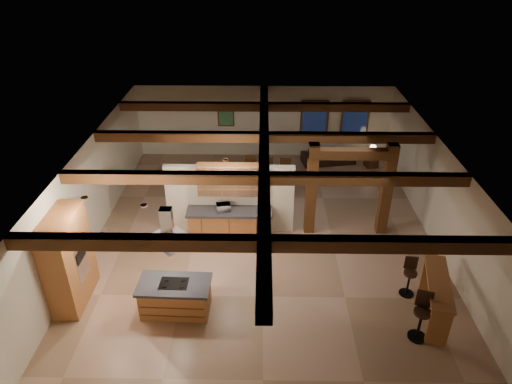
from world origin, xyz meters
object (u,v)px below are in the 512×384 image
kitchen_island (175,297)px  bar_counter (436,292)px  sofa (328,156)px  dining_table (266,182)px

kitchen_island → bar_counter: (6.13, -0.07, 0.28)m
sofa → dining_table: bearing=31.6°
dining_table → bar_counter: 7.27m
sofa → bar_counter: (1.45, -8.36, 0.41)m
sofa → kitchen_island: bearing=49.9°
sofa → bar_counter: bearing=89.3°
kitchen_island → bar_counter: bearing=-0.7°
dining_table → bar_counter: bar_counter is taller
dining_table → sofa: 3.39m
sofa → bar_counter: bar_counter is taller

